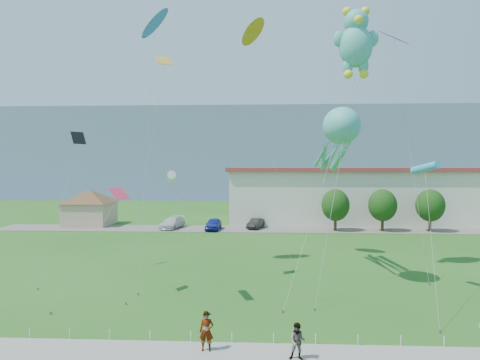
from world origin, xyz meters
The scene contains 25 objects.
ground centered at (0.00, 0.00, 0.00)m, with size 160.00×160.00×0.00m, color #245718.
sidewalk centered at (0.00, -2.75, 0.05)m, with size 80.00×2.50×0.10m, color gray.
parking_strip centered at (0.00, 35.00, 0.03)m, with size 70.00×6.00×0.06m, color #59544C.
hill_ridge centered at (0.00, 120.00, 12.50)m, with size 160.00×50.00×25.00m, color slate.
pavilion centered at (-24.00, 38.00, 3.02)m, with size 9.20×9.20×5.00m.
warehouse centered at (26.00, 44.00, 4.12)m, with size 61.00×15.00×8.20m.
rope_fence centered at (0.00, -1.30, 0.25)m, with size 26.05×0.05×0.50m.
tree_near centered at (10.00, 34.00, 3.39)m, with size 3.60×3.60×5.47m.
tree_mid centered at (16.00, 34.00, 3.39)m, with size 3.60×3.60×5.47m.
tree_far centered at (22.00, 34.00, 3.39)m, with size 3.60×3.60×5.47m.
pedestrian_left centered at (-2.09, -2.46, 1.00)m, with size 0.65×0.43×1.79m, color gray.
pedestrian_right centered at (1.99, -3.19, 0.90)m, with size 0.78×0.61×1.61m, color gray.
parked_car_white centered at (-11.53, 35.12, 0.81)m, with size 2.11×5.18×1.50m, color silver.
parked_car_blue centered at (-5.86, 34.04, 0.81)m, with size 1.78×4.42×1.50m, color navy.
parked_car_black centered at (-0.29, 35.57, 0.71)m, with size 1.39×3.97×1.31m, color black.
octopus_kite centered at (6.03, 10.34, 10.49)m, with size 3.86×12.70×12.63m.
teddy_bear_kite centered at (7.90, 13.17, 18.42)m, with size 8.09×11.36×21.10m.
small_kite_cyan centered at (11.22, 7.23, 8.31)m, with size 2.04×8.10×8.82m.
small_kite_orange centered at (-0.28, 16.49, 19.78)m, with size 4.25×4.90×21.00m.
small_kite_yellow centered at (-6.65, 7.97, 13.82)m, with size 2.13×5.31×16.37m.
small_kite_blue centered at (-8.34, 13.28, 19.64)m, with size 1.80×8.33×20.87m.
small_kite_black centered at (-14.49, 11.86, 9.55)m, with size 1.29×6.51×11.19m.
small_kite_purple centered at (12.26, 17.40, 19.41)m, with size 1.80×9.11×20.64m.
small_kite_white centered at (-5.08, 4.35, 7.76)m, with size 2.85×3.09×8.25m.
small_kite_pink centered at (-9.17, 5.64, 6.09)m, with size 3.43×4.64×7.13m.
Camera 1 is at (0.38, -21.55, 8.55)m, focal length 32.00 mm.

